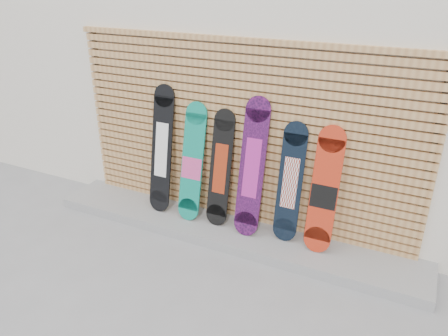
{
  "coord_description": "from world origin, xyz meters",
  "views": [
    {
      "loc": [
        1.75,
        -3.37,
        2.96
      ],
      "look_at": [
        -0.25,
        0.75,
        0.85
      ],
      "focal_mm": 35.0,
      "sensor_mm": 36.0,
      "label": 1
    }
  ],
  "objects_px": {
    "snowboard_3": "(252,168)",
    "snowboard_4": "(290,183)",
    "snowboard_0": "(162,150)",
    "snowboard_5": "(324,191)",
    "snowboard_2": "(221,169)",
    "snowboard_1": "(192,163)"
  },
  "relations": [
    {
      "from": "snowboard_3",
      "to": "snowboard_4",
      "type": "height_order",
      "value": "snowboard_3"
    },
    {
      "from": "snowboard_0",
      "to": "snowboard_5",
      "type": "relative_size",
      "value": 1.15
    },
    {
      "from": "snowboard_2",
      "to": "snowboard_5",
      "type": "height_order",
      "value": "snowboard_2"
    },
    {
      "from": "snowboard_2",
      "to": "snowboard_3",
      "type": "bearing_deg",
      "value": -3.46
    },
    {
      "from": "snowboard_0",
      "to": "snowboard_2",
      "type": "xyz_separation_m",
      "value": [
        0.8,
        0.01,
        -0.1
      ]
    },
    {
      "from": "snowboard_3",
      "to": "snowboard_2",
      "type": "bearing_deg",
      "value": 176.54
    },
    {
      "from": "snowboard_0",
      "to": "snowboard_5",
      "type": "distance_m",
      "value": 2.04
    },
    {
      "from": "snowboard_0",
      "to": "snowboard_3",
      "type": "distance_m",
      "value": 1.21
    },
    {
      "from": "snowboard_1",
      "to": "snowboard_2",
      "type": "xyz_separation_m",
      "value": [
        0.37,
        0.03,
        -0.01
      ]
    },
    {
      "from": "snowboard_3",
      "to": "snowboard_4",
      "type": "relative_size",
      "value": 1.16
    },
    {
      "from": "snowboard_2",
      "to": "snowboard_4",
      "type": "relative_size",
      "value": 1.02
    },
    {
      "from": "snowboard_5",
      "to": "snowboard_2",
      "type": "bearing_deg",
      "value": 179.64
    },
    {
      "from": "snowboard_0",
      "to": "snowboard_2",
      "type": "height_order",
      "value": "snowboard_0"
    },
    {
      "from": "snowboard_2",
      "to": "snowboard_1",
      "type": "bearing_deg",
      "value": -176.08
    },
    {
      "from": "snowboard_1",
      "to": "snowboard_5",
      "type": "bearing_deg",
      "value": 0.62
    },
    {
      "from": "snowboard_0",
      "to": "snowboard_3",
      "type": "bearing_deg",
      "value": -0.68
    },
    {
      "from": "snowboard_2",
      "to": "snowboard_3",
      "type": "distance_m",
      "value": 0.42
    },
    {
      "from": "snowboard_3",
      "to": "snowboard_4",
      "type": "xyz_separation_m",
      "value": [
        0.44,
        0.05,
        -0.11
      ]
    },
    {
      "from": "snowboard_0",
      "to": "snowboard_2",
      "type": "bearing_deg",
      "value": 0.72
    },
    {
      "from": "snowboard_1",
      "to": "snowboard_5",
      "type": "distance_m",
      "value": 1.6
    },
    {
      "from": "snowboard_0",
      "to": "snowboard_4",
      "type": "bearing_deg",
      "value": 1.15
    },
    {
      "from": "snowboard_1",
      "to": "snowboard_4",
      "type": "relative_size",
      "value": 1.05
    }
  ]
}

